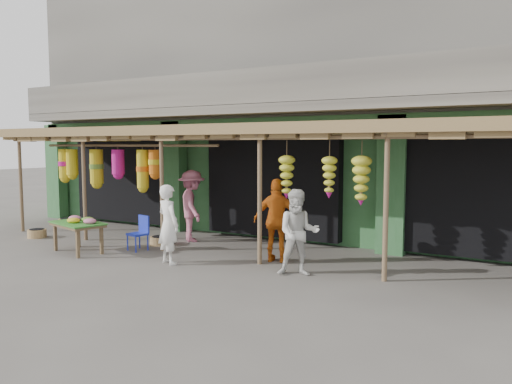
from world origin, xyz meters
The scene contains 12 objects.
ground centered at (0.00, 0.00, 0.00)m, with size 80.00×80.00×0.00m, color #514C47.
building centered at (0.00, 4.87, 3.37)m, with size 16.40×6.80×7.00m.
awning centered at (-0.14, 0.81, 2.58)m, with size 14.00×2.70×2.79m.
flower_table centered at (-2.98, -1.26, 0.63)m, with size 1.45×1.06×0.78m.
blue_chair centered at (-1.98, -0.40, 0.44)m, with size 0.44×0.45×0.78m.
basket_left centered at (-6.12, 1.00, 0.11)m, with size 0.54×0.54×0.22m, color brown.
basket_mid centered at (-2.00, 0.29, 0.10)m, with size 0.50×0.50×0.19m, color #A37D49.
basket_right centered at (-5.34, -0.60, 0.10)m, with size 0.46×0.46×0.21m, color #9D8549.
person_front centered at (-0.59, -1.08, 0.79)m, with size 0.58×0.38×1.58m, color white.
person_right centered at (2.03, -0.60, 0.78)m, with size 0.76×0.59×1.57m, color silver.
person_vendor centered at (1.21, 0.15, 0.85)m, with size 0.99×0.41×1.69m, color #C25912.
person_shopper centered at (-1.62, 1.03, 0.88)m, with size 1.13×0.65×1.75m, color #C0657F.
Camera 1 is at (5.84, -8.67, 2.36)m, focal length 35.00 mm.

